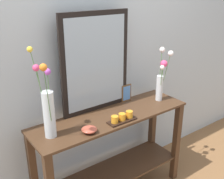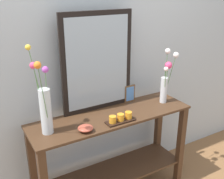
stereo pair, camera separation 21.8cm
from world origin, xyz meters
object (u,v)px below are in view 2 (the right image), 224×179
(console_table, at_px, (112,148))
(decorative_bowl, at_px, (85,128))
(picture_frame_small, at_px, (130,94))
(tall_vase_left, at_px, (45,105))
(candle_tray, at_px, (121,119))
(mirror_leaning, at_px, (98,63))
(vase_right, at_px, (166,78))

(console_table, height_order, decorative_bowl, decorative_bowl)
(picture_frame_small, bearing_deg, decorative_bowl, -153.83)
(tall_vase_left, bearing_deg, decorative_bowl, -25.83)
(candle_tray, distance_m, decorative_bowl, 0.30)
(mirror_leaning, bearing_deg, picture_frame_small, -2.84)
(vase_right, bearing_deg, console_table, 179.13)
(console_table, bearing_deg, tall_vase_left, -179.26)
(picture_frame_small, bearing_deg, vase_right, -31.15)
(vase_right, xyz_separation_m, picture_frame_small, (-0.28, 0.17, -0.15))
(console_table, xyz_separation_m, mirror_leaning, (-0.04, 0.17, 0.74))
(vase_right, xyz_separation_m, candle_tray, (-0.56, -0.13, -0.20))
(vase_right, relative_size, picture_frame_small, 3.05)
(candle_tray, bearing_deg, mirror_leaning, 96.66)
(vase_right, bearing_deg, mirror_leaning, 162.89)
(vase_right, relative_size, candle_tray, 1.99)
(vase_right, bearing_deg, decorative_bowl, -172.02)
(mirror_leaning, distance_m, tall_vase_left, 0.58)
(vase_right, xyz_separation_m, decorative_bowl, (-0.86, -0.12, -0.20))
(candle_tray, bearing_deg, vase_right, 12.75)
(mirror_leaning, height_order, vase_right, mirror_leaning)
(console_table, bearing_deg, vase_right, -0.87)
(vase_right, distance_m, candle_tray, 0.61)
(vase_right, height_order, candle_tray, vase_right)
(tall_vase_left, relative_size, decorative_bowl, 5.60)
(candle_tray, bearing_deg, decorative_bowl, 178.98)
(vase_right, height_order, decorative_bowl, vase_right)
(console_table, bearing_deg, candle_tray, -89.63)
(console_table, relative_size, picture_frame_small, 8.78)
(mirror_leaning, bearing_deg, tall_vase_left, -160.78)
(decorative_bowl, bearing_deg, vase_right, 7.98)
(decorative_bowl, bearing_deg, tall_vase_left, 154.17)
(vase_right, distance_m, decorative_bowl, 0.89)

